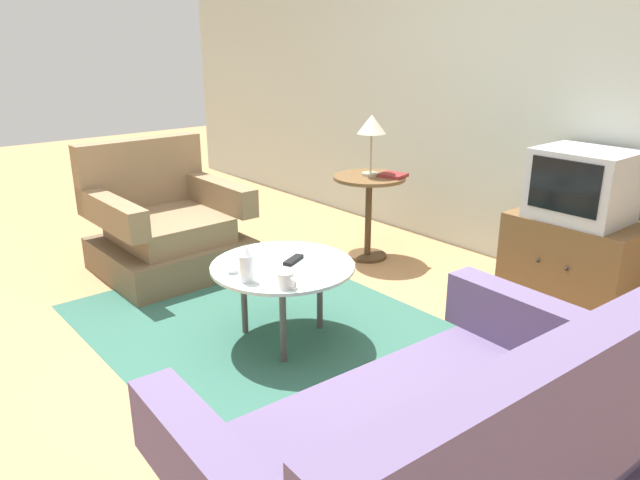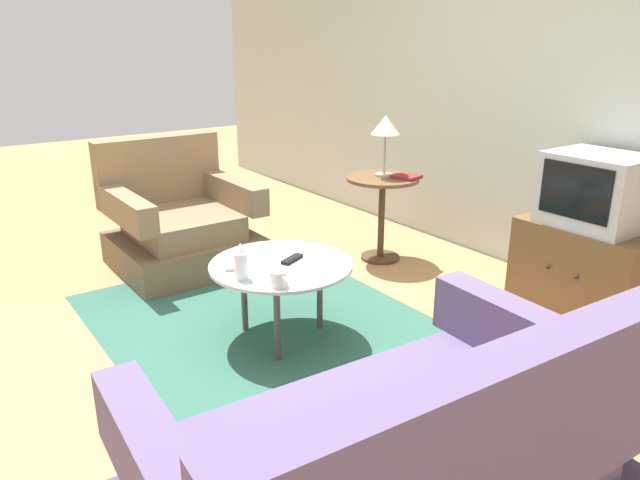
{
  "view_description": "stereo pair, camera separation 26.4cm",
  "coord_description": "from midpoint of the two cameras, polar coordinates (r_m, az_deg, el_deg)",
  "views": [
    {
      "loc": [
        2.38,
        -1.71,
        1.64
      ],
      "look_at": [
        -0.07,
        0.35,
        0.55
      ],
      "focal_mm": 33.44,
      "sensor_mm": 36.0,
      "label": 1
    },
    {
      "loc": [
        2.54,
        -1.5,
        1.64
      ],
      "look_at": [
        -0.07,
        0.35,
        0.55
      ],
      "focal_mm": 33.44,
      "sensor_mm": 36.0,
      "label": 2
    }
  ],
  "objects": [
    {
      "name": "book",
      "position": [
        4.48,
        9.99,
        5.98
      ],
      "size": [
        0.21,
        0.2,
        0.03
      ],
      "rotation": [
        0.0,
        0.0,
        0.24
      ],
      "color": "maroon",
      "rests_on": "side_table"
    },
    {
      "name": "back_wall",
      "position": [
        4.55,
        22.52,
        13.81
      ],
      "size": [
        9.0,
        0.12,
        2.7
      ],
      "primitive_type": "cube",
      "color": "#B2BCB2",
      "rests_on": "ground"
    },
    {
      "name": "table_lamp",
      "position": [
        4.46,
        8.02,
        10.57
      ],
      "size": [
        0.21,
        0.21,
        0.45
      ],
      "color": "#9E937A",
      "rests_on": "side_table"
    },
    {
      "name": "vase",
      "position": [
        3.05,
        -5.13,
        -2.11
      ],
      "size": [
        0.07,
        0.07,
        0.2
      ],
      "color": "white",
      "rests_on": "coffee_table"
    },
    {
      "name": "tv_remote_dark",
      "position": [
        3.32,
        -0.42,
        -1.88
      ],
      "size": [
        0.11,
        0.16,
        0.02
      ],
      "rotation": [
        0.0,
        0.0,
        2.0
      ],
      "color": "black",
      "rests_on": "coffee_table"
    },
    {
      "name": "tv_remote_silver",
      "position": [
        3.26,
        -6.33,
        -2.39
      ],
      "size": [
        0.17,
        0.12,
        0.02
      ],
      "rotation": [
        0.0,
        0.0,
        5.81
      ],
      "color": "#B2B2B7",
      "rests_on": "coffee_table"
    },
    {
      "name": "coffee_table",
      "position": [
        3.3,
        -1.48,
        -2.9
      ],
      "size": [
        0.8,
        0.8,
        0.46
      ],
      "color": "#B2C6C1",
      "rests_on": "ground"
    },
    {
      "name": "armchair",
      "position": [
        4.55,
        -11.71,
        1.36
      ],
      "size": [
        0.93,
        0.97,
        0.93
      ],
      "rotation": [
        0.0,
        0.0,
        -1.56
      ],
      "color": "brown",
      "rests_on": "ground"
    },
    {
      "name": "ground_plane",
      "position": [
        3.36,
        -1.98,
        -10.37
      ],
      "size": [
        16.0,
        16.0,
        0.0
      ],
      "primitive_type": "plane",
      "color": "#AD7F51"
    },
    {
      "name": "couch",
      "position": [
        2.11,
        11.43,
        -21.39
      ],
      "size": [
        1.08,
        1.64,
        0.91
      ],
      "rotation": [
        0.0,
        0.0,
        1.52
      ],
      "color": "#4B3E5C",
      "rests_on": "ground"
    },
    {
      "name": "mug",
      "position": [
        2.97,
        -1.45,
        -3.78
      ],
      "size": [
        0.13,
        0.08,
        0.08
      ],
      "color": "white",
      "rests_on": "coffee_table"
    },
    {
      "name": "television",
      "position": [
        4.0,
        26.69,
        4.24
      ],
      "size": [
        0.55,
        0.46,
        0.44
      ],
      "color": "#B7B7BC",
      "rests_on": "tv_stand"
    },
    {
      "name": "tv_stand",
      "position": [
        4.14,
        25.76,
        -2.38
      ],
      "size": [
        0.8,
        0.52,
        0.55
      ],
      "color": "brown",
      "rests_on": "ground"
    },
    {
      "name": "area_rug",
      "position": [
        3.48,
        -1.41,
        -9.31
      ],
      "size": [
        2.63,
        1.78,
        0.0
      ],
      "primitive_type": "cube",
      "color": "#2D5B4C",
      "rests_on": "ground"
    },
    {
      "name": "side_table",
      "position": [
        4.55,
        7.62,
        3.78
      ],
      "size": [
        0.55,
        0.55,
        0.65
      ],
      "color": "brown",
      "rests_on": "ground"
    }
  ]
}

